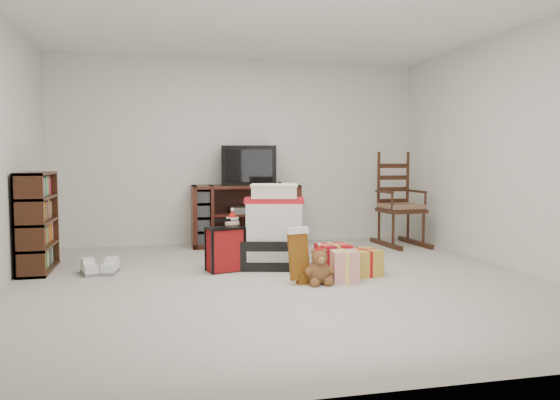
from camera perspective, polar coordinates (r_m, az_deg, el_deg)
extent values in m
cube|color=beige|center=(5.20, 0.13, -8.58)|extent=(5.00, 5.00, 0.01)
cube|color=white|center=(5.24, 0.13, 19.17)|extent=(5.00, 5.00, 0.01)
cube|color=silver|center=(7.52, -4.22, 5.02)|extent=(5.00, 0.01, 2.50)
cube|color=silver|center=(2.70, 12.37, 6.25)|extent=(5.00, 0.01, 2.50)
cube|color=silver|center=(6.14, 23.57, 4.84)|extent=(0.01, 5.00, 2.50)
cube|color=#401912|center=(7.29, -3.61, -1.61)|extent=(1.43, 0.54, 0.81)
cube|color=#B0B0B3|center=(7.25, -3.58, -1.04)|extent=(0.43, 0.31, 0.08)
cube|color=#391D0F|center=(6.13, -24.03, -2.10)|extent=(0.28, 0.84, 1.02)
cube|color=#391D0F|center=(7.44, 12.54, -1.07)|extent=(0.55, 0.53, 0.05)
cube|color=#855E49|center=(7.43, 12.54, -0.61)|extent=(0.51, 0.49, 0.06)
cube|color=#391D0F|center=(7.62, 11.84, 2.31)|extent=(0.44, 0.09, 0.80)
cube|color=#391D0F|center=(7.49, 12.48, -4.43)|extent=(0.57, 0.89, 0.06)
cube|color=black|center=(5.84, -0.59, -5.55)|extent=(0.79, 0.65, 0.31)
cube|color=silver|center=(5.79, -0.59, -2.18)|extent=(0.67, 0.57, 0.38)
cube|color=#B4141F|center=(5.77, -0.59, -0.04)|extent=(0.68, 0.47, 0.06)
cube|color=beige|center=(5.76, -0.59, 0.84)|extent=(0.54, 0.46, 0.12)
cube|color=maroon|center=(5.63, -5.74, -5.14)|extent=(0.39, 0.27, 0.46)
cube|color=black|center=(5.68, -5.87, -2.09)|extent=(0.19, 0.08, 0.03)
ellipsoid|color=brown|center=(5.09, 4.05, -7.54)|extent=(0.22, 0.19, 0.23)
sphere|color=brown|center=(5.04, 4.15, -6.06)|extent=(0.15, 0.15, 0.15)
cone|color=maroon|center=(5.88, 0.22, -5.19)|extent=(0.26, 0.26, 0.37)
sphere|color=beige|center=(5.85, 0.22, -2.96)|extent=(0.13, 0.13, 0.13)
cone|color=maroon|center=(5.83, 0.22, -2.02)|extent=(0.11, 0.11, 0.09)
cylinder|color=silver|center=(5.78, 1.74, -3.41)|extent=(0.02, 0.02, 0.11)
cone|color=maroon|center=(5.86, -4.98, -5.04)|extent=(0.29, 0.29, 0.41)
sphere|color=beige|center=(5.83, -4.99, -2.56)|extent=(0.14, 0.14, 0.14)
cone|color=maroon|center=(5.81, -5.00, -1.51)|extent=(0.12, 0.12, 0.10)
cylinder|color=silver|center=(5.74, -3.37, -3.06)|extent=(0.02, 0.02, 0.12)
cube|color=white|center=(5.82, -19.29, -6.81)|extent=(0.21, 0.34, 0.11)
cube|color=white|center=(5.80, -17.31, -6.80)|extent=(0.18, 0.33, 0.11)
cube|color=#B4141F|center=(5.56, 5.43, -6.28)|extent=(0.27, 0.27, 0.27)
cube|color=#1B6D30|center=(5.87, 6.56, -5.73)|extent=(0.27, 0.27, 0.27)
cube|color=gold|center=(5.50, 8.52, -6.42)|extent=(0.27, 0.27, 0.27)
cube|color=white|center=(5.21, 6.16, -7.02)|extent=(0.27, 0.27, 0.27)
cube|color=black|center=(7.27, -3.27, 3.63)|extent=(0.78, 0.61, 0.52)
cube|color=black|center=(7.02, -2.92, 3.61)|extent=(0.60, 0.12, 0.42)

